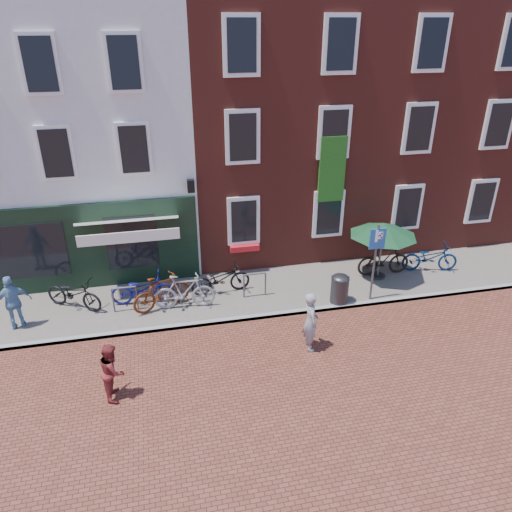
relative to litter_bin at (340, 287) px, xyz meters
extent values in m
plane|color=brown|center=(-3.00, -0.30, -0.63)|extent=(80.00, 80.00, 0.00)
cube|color=slate|center=(-2.00, 1.20, -0.58)|extent=(24.00, 3.00, 0.10)
cube|color=silver|center=(-8.00, 6.70, 3.87)|extent=(8.00, 8.00, 9.00)
cube|color=maroon|center=(-1.00, 6.70, 4.37)|extent=(6.00, 8.00, 10.00)
cube|color=maroon|center=(5.00, 6.70, 4.37)|extent=(6.00, 8.00, 10.00)
cylinder|color=#333336|center=(0.00, 0.00, -0.11)|extent=(0.56, 0.56, 0.83)
ellipsoid|color=#333336|center=(0.00, 0.00, 0.37)|extent=(0.56, 0.56, 0.25)
cylinder|color=#4C4C4F|center=(1.04, -0.05, 0.74)|extent=(0.07, 0.07, 2.54)
cube|color=#2359A0|center=(1.04, -0.07, 1.57)|extent=(0.50, 0.04, 0.65)
cylinder|color=#4C4C4F|center=(1.90, 1.23, -0.49)|extent=(0.50, 0.50, 0.08)
cylinder|color=#4C4C4F|center=(1.90, 1.23, 0.42)|extent=(0.06, 0.06, 1.89)
cone|color=#174725|center=(1.90, 1.23, 1.36)|extent=(2.25, 2.25, 0.45)
imported|color=gray|center=(-1.59, -1.91, 0.23)|extent=(0.42, 0.63, 1.71)
imported|color=maroon|center=(-6.68, -2.69, 0.10)|extent=(0.56, 0.72, 1.46)
imported|color=#6792B3|center=(-9.52, 0.70, 0.29)|extent=(1.04, 0.67, 1.64)
imported|color=black|center=(-8.03, 1.41, -0.02)|extent=(1.99, 1.56, 1.01)
imported|color=#5C220B|center=(-5.41, 0.84, 0.03)|extent=(1.92, 1.19, 1.12)
imported|color=navy|center=(-5.98, 1.24, -0.02)|extent=(1.96, 0.80, 1.01)
imported|color=gray|center=(-4.74, 0.70, 0.03)|extent=(1.90, 0.67, 1.12)
imported|color=black|center=(-3.53, 1.36, -0.02)|extent=(1.98, 0.85, 1.01)
imported|color=black|center=(2.14, 1.39, 0.03)|extent=(1.88, 0.58, 1.12)
imported|color=#042049|center=(3.85, 1.31, -0.02)|extent=(2.02, 1.06, 1.01)
camera|label=1|loc=(-5.30, -12.07, 7.51)|focal=33.79mm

